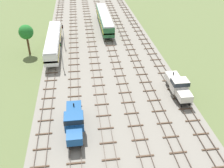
% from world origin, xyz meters
% --- Properties ---
extents(ground_plane, '(480.00, 480.00, 0.00)m').
position_xyz_m(ground_plane, '(0.00, 56.00, 0.00)').
color(ground_plane, '#5B6B3D').
extents(ballast_bed, '(26.48, 176.00, 0.01)m').
position_xyz_m(ballast_bed, '(0.00, 56.00, 0.00)').
color(ballast_bed, gray).
rests_on(ballast_bed, ground).
extents(track_far_left, '(2.40, 126.00, 0.29)m').
position_xyz_m(track_far_left, '(-11.24, 57.00, 0.14)').
color(track_far_left, '#47382D').
rests_on(track_far_left, ground).
extents(track_left, '(2.40, 126.00, 0.29)m').
position_xyz_m(track_left, '(-6.75, 57.00, 0.14)').
color(track_left, '#47382D').
rests_on(track_left, ground).
extents(track_centre_left, '(2.40, 126.00, 0.29)m').
position_xyz_m(track_centre_left, '(-2.25, 57.00, 0.14)').
color(track_centre_left, '#47382D').
rests_on(track_centre_left, ground).
extents(track_centre, '(2.40, 126.00, 0.29)m').
position_xyz_m(track_centre, '(2.25, 57.00, 0.14)').
color(track_centre, '#47382D').
rests_on(track_centre, ground).
extents(track_centre_right, '(2.40, 126.00, 0.29)m').
position_xyz_m(track_centre_right, '(6.75, 57.00, 0.14)').
color(track_centre_right, '#47382D').
rests_on(track_centre_right, ground).
extents(track_right, '(2.40, 126.00, 0.29)m').
position_xyz_m(track_right, '(11.24, 57.00, 0.14)').
color(track_right, '#47382D').
rests_on(track_right, ground).
extents(shunter_loco_left_nearest, '(2.74, 8.46, 3.10)m').
position_xyz_m(shunter_loco_left_nearest, '(-6.75, 43.45, 2.01)').
color(shunter_loco_left_nearest, '#194C8C').
rests_on(shunter_loco_left_nearest, ground).
extents(shunter_loco_right_near, '(2.74, 8.46, 3.10)m').
position_xyz_m(shunter_loco_right_near, '(11.24, 50.63, 2.01)').
color(shunter_loco_right_near, beige).
rests_on(shunter_loco_right_near, ground).
extents(diesel_railcar_far_left_mid, '(2.96, 20.50, 3.80)m').
position_xyz_m(diesel_railcar_far_left_mid, '(-11.24, 72.04, 2.60)').
color(diesel_railcar_far_left_mid, white).
rests_on(diesel_railcar_far_left_mid, ground).
extents(passenger_coach_centre_midfar, '(2.96, 22.00, 3.80)m').
position_xyz_m(passenger_coach_centre_midfar, '(2.25, 86.75, 2.61)').
color(passenger_coach_centre_midfar, '#286638').
rests_on(passenger_coach_centre_midfar, ground).
extents(signal_post_nearest, '(0.28, 0.47, 5.56)m').
position_xyz_m(signal_post_nearest, '(-8.99, 74.64, 3.52)').
color(signal_post_nearest, gray).
rests_on(signal_post_nearest, ground).
extents(signal_post_near, '(0.28, 0.47, 5.88)m').
position_xyz_m(signal_post_near, '(-8.99, 63.38, 3.70)').
color(signal_post_near, gray).
rests_on(signal_post_near, ground).
extents(lineside_tree_0, '(3.22, 3.22, 7.01)m').
position_xyz_m(lineside_tree_0, '(-16.82, 71.22, 5.31)').
color(lineside_tree_0, '#4C331E').
rests_on(lineside_tree_0, ground).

